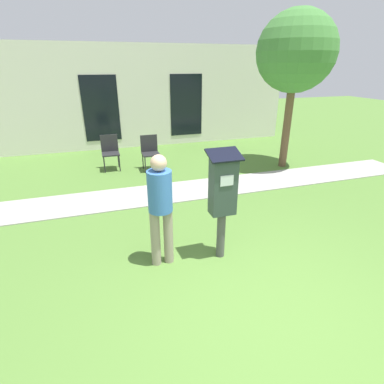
# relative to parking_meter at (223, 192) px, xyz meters

# --- Properties ---
(ground_plane) EXTENTS (40.00, 40.00, 0.00)m
(ground_plane) POSITION_rel_parking_meter_xyz_m (0.10, -1.27, -1.02)
(ground_plane) COLOR #517A33
(sidewalk) EXTENTS (12.00, 1.10, 0.02)m
(sidewalk) POSITION_rel_parking_meter_xyz_m (0.10, 2.49, -1.01)
(sidewalk) COLOR #A3A099
(sidewalk) RESTS_ON ground
(building_facade) EXTENTS (10.00, 0.26, 3.20)m
(building_facade) POSITION_rel_parking_meter_xyz_m (0.10, 6.81, 0.58)
(building_facade) COLOR silver
(building_facade) RESTS_ON ground
(parking_meter) EXTENTS (0.44, 0.31, 1.59)m
(parking_meter) POSITION_rel_parking_meter_xyz_m (0.00, 0.00, 0.00)
(parking_meter) COLOR #4C4C4C
(parking_meter) RESTS_ON ground
(person_standing) EXTENTS (0.32, 0.32, 1.58)m
(person_standing) POSITION_rel_parking_meter_xyz_m (-0.84, 0.10, -0.09)
(person_standing) COLOR gray
(person_standing) RESTS_ON ground
(outdoor_chair_left) EXTENTS (0.44, 0.44, 0.90)m
(outdoor_chair_left) POSITION_rel_parking_meter_xyz_m (-1.24, 4.56, -0.49)
(outdoor_chair_left) COLOR #262628
(outdoor_chair_left) RESTS_ON ground
(outdoor_chair_middle) EXTENTS (0.44, 0.44, 0.90)m
(outdoor_chair_middle) POSITION_rel_parking_meter_xyz_m (-0.24, 4.22, -0.49)
(outdoor_chair_middle) COLOR #262628
(outdoor_chair_middle) RESTS_ON ground
(tree) EXTENTS (1.90, 1.90, 3.82)m
(tree) POSITION_rel_parking_meter_xyz_m (3.27, 3.39, 1.83)
(tree) COLOR brown
(tree) RESTS_ON ground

